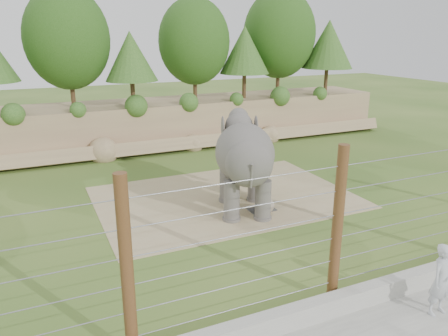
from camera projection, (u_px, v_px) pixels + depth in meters
name	position (u px, v px, depth m)	size (l,w,h in m)	color
ground	(248.00, 229.00, 14.84)	(90.00, 90.00, 0.00)	#395E20
back_embankment	(156.00, 77.00, 24.91)	(30.00, 5.52, 8.77)	#937658
dirt_patch	(225.00, 197.00, 17.65)	(10.00, 7.00, 0.02)	tan
drain_grate	(262.00, 210.00, 16.36)	(1.00, 0.60, 0.03)	#262628
elephant	(244.00, 166.00, 15.91)	(1.82, 4.25, 3.44)	#55514B
stone_ball	(266.00, 205.00, 16.02)	(0.60, 0.60, 0.60)	gray
retaining_wall	(345.00, 301.00, 10.42)	(26.00, 0.35, 0.50)	#9D9B92
barrier_fence	(337.00, 226.00, 10.34)	(20.26, 0.26, 4.00)	#522E1A
zookeeper	(442.00, 280.00, 10.12)	(0.65, 0.43, 1.78)	silver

